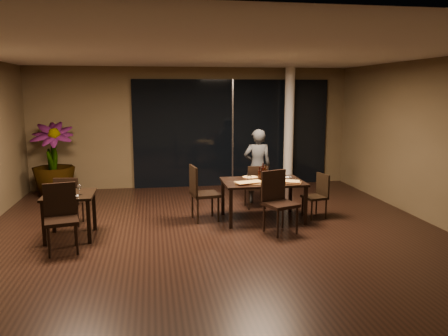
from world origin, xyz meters
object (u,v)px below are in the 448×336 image
chair_main_far (256,184)px  bottle_a (260,174)px  potted_plant (53,160)px  chair_side_far (69,199)px  chair_main_right (318,193)px  chair_main_near (277,198)px  chair_main_left (200,190)px  chair_side_near (61,214)px  main_table (263,185)px  side_table (69,201)px  bottle_b (265,172)px  bottle_c (263,171)px  diner (257,166)px

chair_main_far → bottle_a: bottle_a is taller
potted_plant → chair_main_far: bearing=-22.3°
chair_side_far → chair_main_right: bearing=-176.1°
chair_main_near → chair_main_left: (-1.24, 0.86, -0.01)m
chair_side_near → potted_plant: potted_plant is taller
main_table → chair_main_left: bearing=174.0°
main_table → side_table: 3.44m
chair_main_far → chair_main_left: bearing=27.0°
side_table → chair_main_left: bearing=15.6°
side_table → chair_main_left: chair_main_left is taller
chair_side_far → bottle_b: bottle_b is taller
chair_side_far → potted_plant: size_ratio=0.53×
chair_main_far → potted_plant: (-4.36, 1.79, 0.35)m
chair_side_far → bottle_c: 3.58m
chair_main_far → bottle_c: 0.83m
bottle_a → bottle_c: bearing=41.8°
bottle_c → potted_plant: bearing=149.8°
potted_plant → bottle_c: size_ratio=5.27×
main_table → chair_main_near: bearing=-84.3°
bottle_a → bottle_c: size_ratio=0.84×
main_table → bottle_a: size_ratio=5.50×
chair_main_near → bottle_a: (-0.13, 0.75, 0.29)m
bottle_b → bottle_c: size_ratio=0.93×
chair_main_near → chair_main_left: chair_main_near is taller
main_table → bottle_b: size_ratio=5.01×
bottle_a → bottle_c: (0.08, 0.07, 0.03)m
potted_plant → bottle_c: bearing=-30.2°
bottle_c → main_table: bearing=-104.5°
diner → bottle_c: size_ratio=4.99×
diner → bottle_b: (-0.14, -1.19, 0.09)m
diner → potted_plant: size_ratio=0.95×
side_table → chair_main_near: size_ratio=0.75×
side_table → chair_side_near: chair_side_near is taller
chair_side_far → bottle_c: bottle_c is taller
bottle_b → chair_main_right: bearing=-3.9°
main_table → diner: diner is taller
side_table → bottle_c: bottle_c is taller
diner → bottle_c: diner is taller
main_table → chair_side_near: (-3.43, -1.08, -0.10)m
main_table → bottle_a: (-0.06, 0.01, 0.21)m
main_table → potted_plant: bearing=148.8°
side_table → chair_side_far: bearing=101.6°
side_table → chair_main_right: size_ratio=0.94×
potted_plant → chair_side_far: bearing=-72.8°
bottle_c → diner: bearing=81.4°
chair_main_far → potted_plant: 4.73m
diner → chair_main_far: bearing=80.1°
chair_side_far → side_table: bearing=107.9°
side_table → bottle_a: bottle_a is taller
side_table → chair_main_near: bearing=-3.9°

